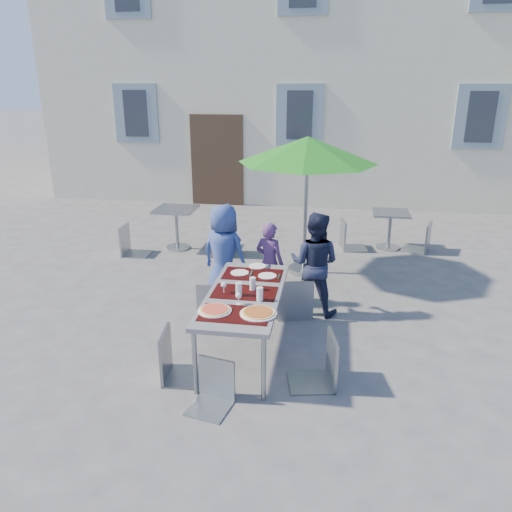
% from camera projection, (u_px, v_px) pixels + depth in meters
% --- Properties ---
extents(ground, '(90.00, 90.00, 0.00)m').
position_uv_depth(ground, '(241.00, 372.00, 5.37)').
color(ground, '#49494B').
rests_on(ground, ground).
extents(building, '(13.60, 8.20, 11.10)m').
position_uv_depth(building, '(313.00, 12.00, 14.46)').
color(building, beige).
rests_on(building, ground).
extents(dining_table, '(0.80, 1.85, 0.76)m').
position_uv_depth(dining_table, '(245.00, 297.00, 5.53)').
color(dining_table, '#4D4D52').
rests_on(dining_table, ground).
extents(pizza_near_left, '(0.34, 0.34, 0.03)m').
position_uv_depth(pizza_near_left, '(215.00, 310.00, 5.05)').
color(pizza_near_left, white).
rests_on(pizza_near_left, dining_table).
extents(pizza_near_right, '(0.37, 0.37, 0.03)m').
position_uv_depth(pizza_near_right, '(258.00, 313.00, 4.99)').
color(pizza_near_right, white).
rests_on(pizza_near_right, dining_table).
extents(glassware, '(0.49, 0.46, 0.15)m').
position_uv_depth(glassware, '(246.00, 289.00, 5.40)').
color(glassware, silver).
rests_on(glassware, dining_table).
extents(place_settings, '(0.61, 0.53, 0.01)m').
position_uv_depth(place_settings, '(255.00, 271.00, 6.09)').
color(place_settings, white).
rests_on(place_settings, dining_table).
extents(child_0, '(0.80, 0.66, 1.40)m').
position_uv_depth(child_0, '(224.00, 254.00, 6.88)').
color(child_0, navy).
rests_on(child_0, ground).
extents(child_1, '(0.49, 0.41, 1.16)m').
position_uv_depth(child_1, '(269.00, 263.00, 6.91)').
color(child_1, '#593369').
rests_on(child_1, ground).
extents(child_2, '(0.74, 0.53, 1.38)m').
position_uv_depth(child_2, '(314.00, 264.00, 6.55)').
color(child_2, '#181D34').
rests_on(child_2, ground).
extents(chair_0, '(0.44, 0.45, 0.96)m').
position_uv_depth(chair_0, '(214.00, 278.00, 6.41)').
color(chair_0, gray).
rests_on(chair_0, ground).
extents(chair_1, '(0.44, 0.44, 0.93)m').
position_uv_depth(chair_1, '(266.00, 275.00, 6.56)').
color(chair_1, gray).
rests_on(chair_1, ground).
extents(chair_2, '(0.56, 0.56, 1.04)m').
position_uv_depth(chair_2, '(295.00, 274.00, 6.42)').
color(chair_2, gray).
rests_on(chair_2, ground).
extents(chair_3, '(0.50, 0.49, 1.01)m').
position_uv_depth(chair_3, '(174.00, 326.00, 5.09)').
color(chair_3, gray).
rests_on(chair_3, ground).
extents(chair_4, '(0.54, 0.54, 1.02)m').
position_uv_depth(chair_4, '(323.00, 331.00, 4.98)').
color(chair_4, gray).
rests_on(chair_4, ground).
extents(chair_5, '(0.45, 0.45, 0.86)m').
position_uv_depth(chair_5, '(212.00, 359.00, 4.68)').
color(chair_5, gray).
rests_on(chair_5, ground).
extents(patio_umbrella, '(2.13, 2.13, 2.18)m').
position_uv_depth(patio_umbrella, '(308.00, 151.00, 7.51)').
color(patio_umbrella, '#AFB2B7').
rests_on(patio_umbrella, ground).
extents(cafe_table_0, '(0.72, 0.72, 0.77)m').
position_uv_depth(cafe_table_0, '(176.00, 221.00, 9.14)').
color(cafe_table_0, '#AFB2B7').
rests_on(cafe_table_0, ground).
extents(bg_chair_l_0, '(0.47, 0.46, 1.01)m').
position_uv_depth(bg_chair_l_0, '(129.00, 222.00, 8.81)').
color(bg_chair_l_0, '#93989E').
rests_on(bg_chair_l_0, ground).
extents(bg_chair_r_0, '(0.51, 0.50, 0.99)m').
position_uv_depth(bg_chair_r_0, '(226.00, 223.00, 8.80)').
color(bg_chair_r_0, gray).
rests_on(bg_chair_r_0, ground).
extents(cafe_table_1, '(0.65, 0.65, 0.70)m').
position_uv_depth(cafe_table_1, '(390.00, 225.00, 9.17)').
color(cafe_table_1, '#AFB2B7').
rests_on(cafe_table_1, ground).
extents(bg_chair_l_1, '(0.53, 0.53, 1.03)m').
position_uv_depth(bg_chair_l_1, '(350.00, 217.00, 9.11)').
color(bg_chair_l_1, '#8F959A').
rests_on(bg_chair_l_1, ground).
extents(bg_chair_r_1, '(0.58, 0.57, 1.03)m').
position_uv_depth(bg_chair_r_1, '(424.00, 219.00, 8.97)').
color(bg_chair_r_1, gray).
rests_on(bg_chair_r_1, ground).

